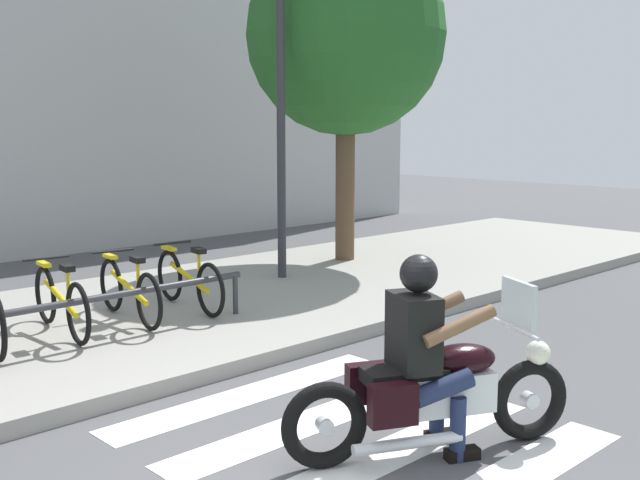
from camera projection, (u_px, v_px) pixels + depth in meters
sidewalk at (18, 343)px, 7.74m from camera, size 24.00×4.40×0.15m
crosswalk_stripe_2 at (394, 451)px, 5.34m from camera, size 2.80×0.40×0.01m
crosswalk_stripe_3 at (316, 419)px, 5.91m from camera, size 2.80×0.40×0.01m
crosswalk_stripe_4 at (252, 393)px, 6.48m from camera, size 2.80×0.40×0.01m
motorcycle at (434, 391)px, 5.25m from camera, size 1.99×1.09×1.19m
rider at (424, 342)px, 5.18m from camera, size 0.76×0.71×1.42m
bicycle_3 at (61, 301)px, 7.73m from camera, size 0.48×1.65×0.76m
bicycle_4 at (129, 290)px, 8.27m from camera, size 0.48×1.64×0.74m
bicycle_5 at (189, 280)px, 8.80m from camera, size 0.48×1.64×0.75m
bike_rack at (47, 310)px, 7.06m from camera, size 4.50×0.07×0.49m
street_lamp at (281, 92)px, 10.30m from camera, size 0.28×0.28×4.52m
tree_near_rack at (346, 36)px, 11.60m from camera, size 3.08×3.08×5.18m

